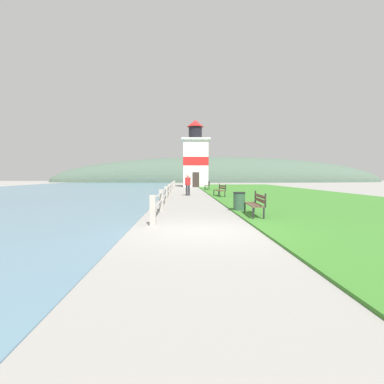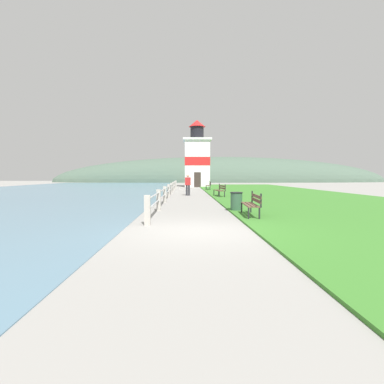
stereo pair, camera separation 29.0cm
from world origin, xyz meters
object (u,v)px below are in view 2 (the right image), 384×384
park_bench_midway (220,189)px  lighthouse (197,159)px  person_strolling (188,184)px  park_bench_near (252,203)px  trash_bin (236,202)px  park_bench_far (209,185)px

park_bench_midway → lighthouse: bearing=-93.1°
lighthouse → person_strolling: lighthouse is taller
park_bench_midway → person_strolling: 2.82m
park_bench_near → person_strolling: 12.36m
park_bench_midway → trash_bin: park_bench_midway is taller
park_bench_near → lighthouse: (-0.92, 30.29, 3.30)m
person_strolling → park_bench_midway: bearing=-109.8°
lighthouse → trash_bin: lighthouse is taller
park_bench_near → park_bench_far: size_ratio=1.02×
park_bench_midway → park_bench_near: bearing=84.0°
park_bench_near → park_bench_midway: (0.03, 10.63, 0.00)m
park_bench_near → person_strolling: person_strolling is taller
person_strolling → trash_bin: bearing=-156.1°
park_bench_near → trash_bin: size_ratio=2.27×
lighthouse → trash_bin: size_ratio=10.89×
park_bench_near → park_bench_midway: same height
person_strolling → lighthouse: bearing=8.4°
lighthouse → park_bench_midway: bearing=-87.2°
person_strolling → park_bench_near: bearing=-156.3°
park_bench_far → trash_bin: (-0.31, -19.42, -0.12)m
park_bench_near → park_bench_midway: size_ratio=0.95×
park_bench_far → person_strolling: person_strolling is taller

